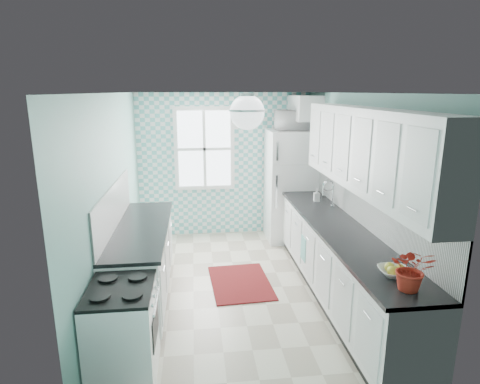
{
  "coord_description": "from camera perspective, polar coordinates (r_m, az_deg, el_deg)",
  "views": [
    {
      "loc": [
        -0.52,
        -4.75,
        2.52
      ],
      "look_at": [
        0.05,
        0.25,
        1.25
      ],
      "focal_mm": 30.0,
      "sensor_mm": 36.0,
      "label": 1
    }
  ],
  "objects": [
    {
      "name": "floor",
      "position": [
        5.41,
        -0.23,
        -13.72
      ],
      "size": [
        3.0,
        4.4,
        0.02
      ],
      "primitive_type": "cube",
      "color": "beige",
      "rests_on": "ground"
    },
    {
      "name": "ceiling",
      "position": [
        4.78,
        -0.26,
        14.03
      ],
      "size": [
        3.0,
        4.4,
        0.02
      ],
      "primitive_type": "cube",
      "color": "white",
      "rests_on": "wall_back"
    },
    {
      "name": "wall_back",
      "position": [
        7.1,
        -2.21,
        3.85
      ],
      "size": [
        3.0,
        0.02,
        2.5
      ],
      "primitive_type": "cube",
      "color": "#72A9A0",
      "rests_on": "floor"
    },
    {
      "name": "wall_front",
      "position": [
        2.89,
        4.68,
        -12.0
      ],
      "size": [
        3.0,
        0.02,
        2.5
      ],
      "primitive_type": "cube",
      "color": "#72A9A0",
      "rests_on": "floor"
    },
    {
      "name": "wall_left",
      "position": [
        5.02,
        -17.65,
        -1.2
      ],
      "size": [
        0.02,
        4.4,
        2.5
      ],
      "primitive_type": "cube",
      "color": "#72A9A0",
      "rests_on": "floor"
    },
    {
      "name": "wall_right",
      "position": [
        5.32,
        16.13,
        -0.22
      ],
      "size": [
        0.02,
        4.4,
        2.5
      ],
      "primitive_type": "cube",
      "color": "#72A9A0",
      "rests_on": "floor"
    },
    {
      "name": "accent_wall",
      "position": [
        7.08,
        -2.2,
        3.82
      ],
      "size": [
        3.0,
        0.01,
        2.5
      ],
      "primitive_type": "cube",
      "color": "#5DB7B4",
      "rests_on": "wall_back"
    },
    {
      "name": "window",
      "position": [
        6.98,
        -5.08,
        6.13
      ],
      "size": [
        1.04,
        0.05,
        1.44
      ],
      "color": "white",
      "rests_on": "wall_back"
    },
    {
      "name": "backsplash_right",
      "position": [
        4.98,
        17.59,
        -1.98
      ],
      "size": [
        0.02,
        3.6,
        0.51
      ],
      "primitive_type": "cube",
      "color": "white",
      "rests_on": "wall_right"
    },
    {
      "name": "backsplash_left",
      "position": [
        4.96,
        -17.51,
        -2.03
      ],
      "size": [
        0.02,
        2.15,
        0.51
      ],
      "primitive_type": "cube",
      "color": "white",
      "rests_on": "wall_left"
    },
    {
      "name": "upper_cabinets_right",
      "position": [
        4.59,
        17.5,
        5.73
      ],
      "size": [
        0.33,
        3.2,
        0.9
      ],
      "primitive_type": "cube",
      "color": "white",
      "rests_on": "wall_right"
    },
    {
      "name": "upper_cabinet_fridge",
      "position": [
        6.84,
        9.13,
        11.73
      ],
      "size": [
        0.4,
        0.74,
        0.4
      ],
      "primitive_type": "cube",
      "color": "white",
      "rests_on": "wall_right"
    },
    {
      "name": "ceiling_light",
      "position": [
        3.99,
        1.03,
        11.31
      ],
      "size": [
        0.34,
        0.34,
        0.35
      ],
      "color": "silver",
      "rests_on": "ceiling"
    },
    {
      "name": "base_cabinets_right",
      "position": [
        5.12,
        13.97,
        -10.14
      ],
      "size": [
        0.6,
        3.6,
        0.9
      ],
      "primitive_type": "cube",
      "color": "white",
      "rests_on": "floor"
    },
    {
      "name": "countertop_right",
      "position": [
        4.94,
        14.13,
        -5.18
      ],
      "size": [
        0.63,
        3.6,
        0.04
      ],
      "primitive_type": "cube",
      "color": "black",
      "rests_on": "base_cabinets_right"
    },
    {
      "name": "base_cabinets_left",
      "position": [
        5.16,
        -13.71,
        -9.93
      ],
      "size": [
        0.6,
        2.15,
        0.9
      ],
      "primitive_type": "cube",
      "color": "white",
      "rests_on": "floor"
    },
    {
      "name": "countertop_left",
      "position": [
        4.99,
        -13.85,
        -4.99
      ],
      "size": [
        0.63,
        2.15,
        0.04
      ],
      "primitive_type": "cube",
      "color": "black",
      "rests_on": "base_cabinets_left"
    },
    {
      "name": "fridge",
      "position": [
        6.92,
        7.28,
        0.92
      ],
      "size": [
        0.82,
        0.81,
        1.89
      ],
      "rotation": [
        0.0,
        0.0,
        -0.05
      ],
      "color": "silver",
      "rests_on": "floor"
    },
    {
      "name": "stove",
      "position": [
        3.91,
        -16.28,
        -18.43
      ],
      "size": [
        0.57,
        0.71,
        0.86
      ],
      "rotation": [
        0.0,
        0.0,
        0.03
      ],
      "color": "white",
      "rests_on": "floor"
    },
    {
      "name": "sink",
      "position": [
        5.66,
        11.51,
        -2.39
      ],
      "size": [
        0.43,
        0.36,
        0.53
      ],
      "rotation": [
        0.0,
        0.0,
        -0.03
      ],
      "color": "silver",
      "rests_on": "countertop_right"
    },
    {
      "name": "rug",
      "position": [
        5.55,
        0.05,
        -12.76
      ],
      "size": [
        0.84,
        1.15,
        0.02
      ],
      "primitive_type": "cube",
      "rotation": [
        0.0,
        0.0,
        0.06
      ],
      "color": "maroon",
      "rests_on": "floor"
    },
    {
      "name": "dish_towel",
      "position": [
        5.47,
        9.01,
        -7.95
      ],
      "size": [
        0.1,
        0.2,
        0.32
      ],
      "primitive_type": "cube",
      "rotation": [
        0.0,
        0.0,
        0.41
      ],
      "color": "#5EA1A1",
      "rests_on": "base_cabinets_right"
    },
    {
      "name": "fruit_bowl",
      "position": [
        3.85,
        21.1,
        -10.56
      ],
      "size": [
        0.29,
        0.29,
        0.07
      ],
      "primitive_type": "imported",
      "rotation": [
        0.0,
        0.0,
        -0.06
      ],
      "color": "white",
      "rests_on": "countertop_right"
    },
    {
      "name": "potted_plant",
      "position": [
        3.58,
        23.29,
        -10.01
      ],
      "size": [
        0.43,
        0.41,
        0.38
      ],
      "primitive_type": "imported",
      "rotation": [
        0.0,
        0.0,
        -0.43
      ],
      "color": "#A51820",
      "rests_on": "countertop_right"
    },
    {
      "name": "soap_bottle",
      "position": [
        6.01,
        10.85,
        -0.43
      ],
      "size": [
        0.09,
        0.09,
        0.19
      ],
      "primitive_type": "imported",
      "rotation": [
        0.0,
        0.0,
        -0.12
      ],
      "color": "#86A0BA",
      "rests_on": "countertop_right"
    },
    {
      "name": "microwave",
      "position": [
        6.76,
        7.58,
        10.1
      ],
      "size": [
        0.59,
        0.41,
        0.32
      ],
      "primitive_type": "imported",
      "rotation": [
        0.0,
        0.0,
        3.12
      ],
      "color": "silver",
      "rests_on": "fridge"
    }
  ]
}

